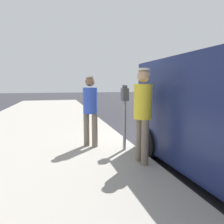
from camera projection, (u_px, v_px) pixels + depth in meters
name	position (u px, v px, depth m)	size (l,w,h in m)	color
ground_plane	(168.00, 147.00, 5.33)	(80.00, 80.00, 0.00)	#2D2D33
sidewalk_slab	(28.00, 157.00, 4.40)	(5.00, 32.00, 0.15)	#9E998E
parking_meter_near	(125.00, 106.00, 4.52)	(0.14, 0.18, 1.52)	gray
pedestrian_in_yellow	(143.00, 109.00, 3.74)	(0.34, 0.36, 1.81)	#726656
pedestrian_in_blue	(90.00, 107.00, 4.80)	(0.34, 0.34, 1.71)	#726656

